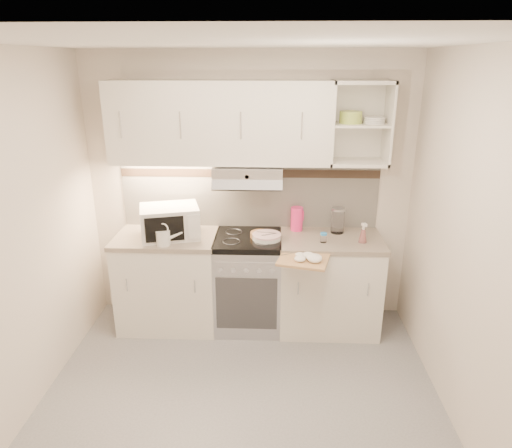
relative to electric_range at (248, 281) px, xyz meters
name	(u,v)px	position (x,y,z in m)	size (l,w,h in m)	color
ground	(240,403)	(0.00, -1.10, -0.45)	(3.00, 3.00, 0.00)	gray
room_shell	(242,178)	(0.00, -0.73, 1.18)	(3.04, 2.84, 2.52)	beige
base_cabinet_left	(169,282)	(-0.75, 0.00, -0.02)	(0.90, 0.60, 0.86)	silver
worktop_left	(166,238)	(-0.75, 0.00, 0.43)	(0.92, 0.62, 0.04)	gray
base_cabinet_right	(328,285)	(0.75, 0.00, -0.02)	(0.90, 0.60, 0.86)	silver
worktop_right	(331,240)	(0.75, 0.00, 0.43)	(0.92, 0.62, 0.04)	gray
electric_range	(248,281)	(0.00, 0.00, 0.00)	(0.60, 0.60, 0.90)	#B7B7BC
microwave	(170,222)	(-0.70, -0.02, 0.59)	(0.59, 0.49, 0.29)	silver
watering_can	(164,237)	(-0.71, -0.22, 0.52)	(0.24, 0.12, 0.20)	silver
plate_stack	(267,236)	(0.17, -0.05, 0.47)	(0.26, 0.26, 0.05)	silver
bread_loaf	(260,235)	(0.11, 0.00, 0.47)	(0.18, 0.18, 0.05)	olive
pink_pitcher	(297,219)	(0.45, 0.20, 0.56)	(0.12, 0.11, 0.22)	#FF2A77
glass_jar	(338,220)	(0.82, 0.14, 0.57)	(0.13, 0.13, 0.24)	white
spice_jar	(324,237)	(0.67, -0.10, 0.49)	(0.06, 0.06, 0.09)	white
spray_bottle	(363,234)	(1.01, -0.09, 0.52)	(0.07, 0.07, 0.19)	pink
cutting_board	(304,259)	(0.48, -0.41, 0.42)	(0.39, 0.35, 0.02)	tan
dish_towel	(306,255)	(0.49, -0.42, 0.46)	(0.23, 0.19, 0.06)	silver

